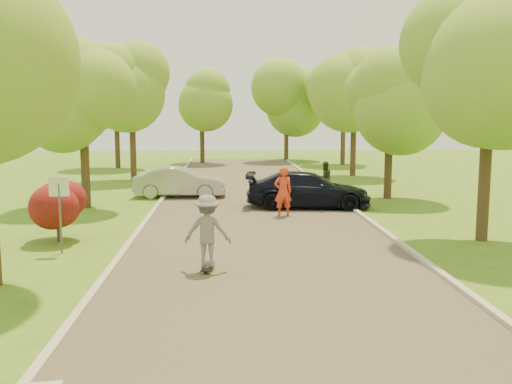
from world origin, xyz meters
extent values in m
plane|color=#446D1A|center=(0.00, 0.00, 0.00)|extent=(100.00, 100.00, 0.00)
cube|color=#4C4438|center=(0.00, 8.00, 0.01)|extent=(8.00, 60.00, 0.01)
cube|color=#B2AD9E|center=(-4.05, 8.00, 0.06)|extent=(0.18, 60.00, 0.12)
cube|color=#B2AD9E|center=(4.05, 8.00, 0.06)|extent=(0.18, 60.00, 0.12)
cylinder|color=#59595E|center=(-5.80, 4.00, 1.00)|extent=(0.06, 0.06, 2.00)
cube|color=white|center=(-5.80, 4.00, 1.90)|extent=(0.55, 0.04, 0.55)
cylinder|color=#382619|center=(-6.30, 5.50, 0.35)|extent=(0.12, 0.12, 0.70)
sphere|color=#590F0F|center=(-6.30, 5.50, 1.10)|extent=(1.70, 1.70, 1.70)
sphere|color=olive|center=(-5.81, 1.00, 5.67)|extent=(3.45, 3.45, 3.45)
cylinder|color=#382619|center=(-7.00, 12.00, 1.57)|extent=(0.36, 0.36, 3.15)
sphere|color=olive|center=(-7.00, 12.00, 4.41)|extent=(4.20, 4.20, 4.20)
sphere|color=olive|center=(-6.37, 12.00, 5.04)|extent=(3.15, 3.15, 3.15)
cylinder|color=#382619|center=(-6.60, 22.00, 1.91)|extent=(0.36, 0.36, 3.83)
sphere|color=olive|center=(-6.60, 22.00, 5.27)|extent=(4.80, 4.80, 4.80)
sphere|color=olive|center=(-5.88, 22.00, 5.99)|extent=(3.60, 3.60, 3.60)
cylinder|color=#382619|center=(6.80, 5.00, 1.91)|extent=(0.36, 0.36, 3.83)
sphere|color=olive|center=(6.80, 5.00, 5.33)|extent=(5.00, 5.00, 5.00)
cylinder|color=#382619|center=(6.40, 14.00, 1.69)|extent=(0.36, 0.36, 3.38)
sphere|color=olive|center=(6.40, 14.00, 4.70)|extent=(4.40, 4.40, 4.40)
sphere|color=olive|center=(7.06, 14.00, 5.36)|extent=(3.30, 3.30, 3.30)
cylinder|color=#382619|center=(7.00, 24.00, 2.02)|extent=(0.36, 0.36, 4.05)
sphere|color=olive|center=(7.00, 24.00, 5.61)|extent=(5.20, 5.20, 5.20)
sphere|color=olive|center=(7.78, 24.00, 6.39)|extent=(3.90, 3.90, 3.90)
cylinder|color=#382619|center=(-9.00, 30.00, 1.80)|extent=(0.36, 0.36, 3.60)
sphere|color=olive|center=(-9.00, 30.00, 5.10)|extent=(5.00, 5.00, 5.00)
sphere|color=olive|center=(-8.25, 30.00, 5.85)|extent=(3.75, 3.75, 3.75)
cylinder|color=#382619|center=(8.00, 32.00, 1.91)|extent=(0.36, 0.36, 3.83)
sphere|color=olive|center=(8.00, 32.00, 5.33)|extent=(5.00, 5.00, 5.00)
sphere|color=olive|center=(8.75, 32.00, 6.08)|extent=(3.75, 3.75, 3.75)
cylinder|color=#382619|center=(-3.00, 34.00, 1.69)|extent=(0.36, 0.36, 3.38)
sphere|color=olive|center=(-3.00, 34.00, 4.81)|extent=(4.80, 4.80, 4.80)
sphere|color=olive|center=(-2.28, 34.00, 5.53)|extent=(3.60, 3.60, 3.60)
cylinder|color=#382619|center=(4.00, 36.00, 1.80)|extent=(0.36, 0.36, 3.60)
sphere|color=olive|center=(4.00, 36.00, 5.10)|extent=(5.00, 5.00, 5.00)
sphere|color=olive|center=(4.75, 36.00, 5.85)|extent=(3.75, 3.75, 3.75)
imported|color=#A0A0A4|center=(-3.30, 14.91, 0.71)|extent=(4.37, 1.70, 1.42)
imported|color=black|center=(2.30, 11.52, 0.75)|extent=(5.37, 2.61, 1.51)
cube|color=black|center=(-1.62, 1.96, 0.11)|extent=(0.35, 0.95, 0.02)
cylinder|color=#BFCC4C|center=(-1.51, 2.28, 0.05)|extent=(0.04, 0.07, 0.07)
cylinder|color=#BFCC4C|center=(-1.67, 2.29, 0.05)|extent=(0.04, 0.07, 0.07)
cylinder|color=#BFCC4C|center=(-1.57, 1.62, 0.05)|extent=(0.04, 0.07, 0.07)
cylinder|color=#BFCC4C|center=(-1.74, 1.64, 0.05)|extent=(0.04, 0.07, 0.07)
imported|color=slate|center=(-1.62, 1.96, 1.02)|extent=(1.23, 0.78, 1.81)
imported|color=red|center=(1.04, 9.52, 0.96)|extent=(0.77, 0.57, 1.92)
imported|color=#2C2E1B|center=(3.68, 15.39, 0.81)|extent=(0.91, 0.78, 1.62)
camera|label=1|loc=(-1.17, -12.00, 3.89)|focal=40.00mm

